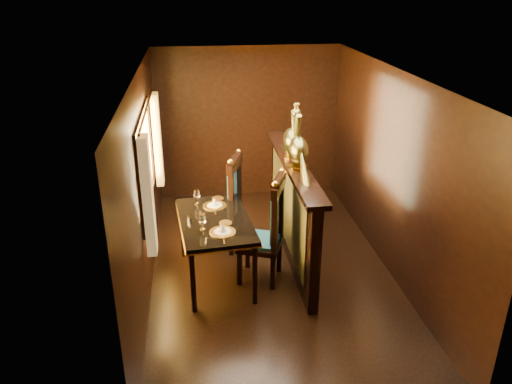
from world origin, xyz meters
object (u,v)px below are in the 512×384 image
Objects in this scene: dining_table at (215,224)px; chair_left at (271,226)px; peacock_right at (293,130)px; chair_right at (229,200)px; peacock_left at (299,138)px.

chair_left is (0.67, -0.12, -0.01)m from dining_table.
peacock_right is at bearing 21.74° from dining_table.
peacock_right reaches higher than dining_table.
chair_right reaches higher than dining_table.
chair_left is 1.02× the size of chair_right.
chair_right is at bearing 142.86° from peacock_left.
chair_left is 1.87× the size of peacock_left.
peacock_right is (0.00, 0.39, -0.01)m from peacock_left.
peacock_right is (0.79, -0.21, 1.01)m from chair_right.
dining_table is 0.78m from chair_right.
peacock_left is 1.02× the size of peacock_right.
peacock_right reaches higher than chair_left.
chair_right is (-0.43, 0.86, -0.01)m from chair_left.
peacock_left is (0.79, -0.60, 1.02)m from chair_right.
chair_left is at bearing -43.55° from chair_right.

